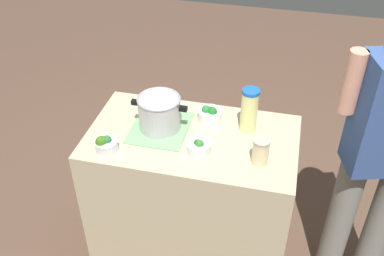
{
  "coord_description": "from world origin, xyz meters",
  "views": [
    {
      "loc": [
        0.41,
        -1.74,
        2.3
      ],
      "look_at": [
        0.0,
        0.0,
        0.95
      ],
      "focal_mm": 42.13,
      "sensor_mm": 36.0,
      "label": 1
    }
  ],
  "objects_px": {
    "lemonade_pitcher": "(249,111)",
    "mason_jar": "(261,151)",
    "broccoli_bowl_front": "(199,147)",
    "broccoli_bowl_back": "(210,114)",
    "broccoli_bowl_center": "(105,144)",
    "cooking_pot": "(159,112)",
    "person_cook": "(381,156)"
  },
  "relations": [
    {
      "from": "lemonade_pitcher",
      "to": "mason_jar",
      "type": "relative_size",
      "value": 1.81
    },
    {
      "from": "broccoli_bowl_front",
      "to": "broccoli_bowl_back",
      "type": "distance_m",
      "value": 0.28
    },
    {
      "from": "mason_jar",
      "to": "broccoli_bowl_center",
      "type": "xyz_separation_m",
      "value": [
        -0.73,
        -0.08,
        -0.03
      ]
    },
    {
      "from": "broccoli_bowl_center",
      "to": "broccoli_bowl_back",
      "type": "bearing_deg",
      "value": 40.12
    },
    {
      "from": "cooking_pot",
      "to": "person_cook",
      "type": "bearing_deg",
      "value": 1.18
    },
    {
      "from": "cooking_pot",
      "to": "lemonade_pitcher",
      "type": "bearing_deg",
      "value": 11.5
    },
    {
      "from": "lemonade_pitcher",
      "to": "mason_jar",
      "type": "height_order",
      "value": "lemonade_pitcher"
    },
    {
      "from": "mason_jar",
      "to": "person_cook",
      "type": "xyz_separation_m",
      "value": [
        0.56,
        0.17,
        -0.06
      ]
    },
    {
      "from": "cooking_pot",
      "to": "mason_jar",
      "type": "xyz_separation_m",
      "value": [
        0.53,
        -0.15,
        -0.03
      ]
    },
    {
      "from": "lemonade_pitcher",
      "to": "broccoli_bowl_center",
      "type": "bearing_deg",
      "value": -153.75
    },
    {
      "from": "broccoli_bowl_back",
      "to": "person_cook",
      "type": "relative_size",
      "value": 0.08
    },
    {
      "from": "broccoli_bowl_back",
      "to": "broccoli_bowl_center",
      "type": "bearing_deg",
      "value": -139.88
    },
    {
      "from": "mason_jar",
      "to": "broccoli_bowl_center",
      "type": "height_order",
      "value": "mason_jar"
    },
    {
      "from": "lemonade_pitcher",
      "to": "cooking_pot",
      "type": "bearing_deg",
      "value": -168.5
    },
    {
      "from": "mason_jar",
      "to": "broccoli_bowl_front",
      "type": "relative_size",
      "value": 1.12
    },
    {
      "from": "cooking_pot",
      "to": "broccoli_bowl_front",
      "type": "xyz_separation_m",
      "value": [
        0.23,
        -0.14,
        -0.07
      ]
    },
    {
      "from": "broccoli_bowl_center",
      "to": "person_cook",
      "type": "bearing_deg",
      "value": 11.01
    },
    {
      "from": "lemonade_pitcher",
      "to": "mason_jar",
      "type": "bearing_deg",
      "value": -69.75
    },
    {
      "from": "mason_jar",
      "to": "broccoli_bowl_center",
      "type": "distance_m",
      "value": 0.74
    },
    {
      "from": "broccoli_bowl_front",
      "to": "lemonade_pitcher",
      "type": "bearing_deg",
      "value": 47.73
    },
    {
      "from": "lemonade_pitcher",
      "to": "broccoli_bowl_back",
      "type": "relative_size",
      "value": 1.89
    },
    {
      "from": "broccoli_bowl_front",
      "to": "broccoli_bowl_center",
      "type": "xyz_separation_m",
      "value": [
        -0.44,
        -0.09,
        0.01
      ]
    },
    {
      "from": "broccoli_bowl_front",
      "to": "broccoli_bowl_back",
      "type": "relative_size",
      "value": 0.93
    },
    {
      "from": "broccoli_bowl_center",
      "to": "person_cook",
      "type": "xyz_separation_m",
      "value": [
        1.29,
        0.25,
        -0.03
      ]
    },
    {
      "from": "cooking_pot",
      "to": "broccoli_bowl_center",
      "type": "xyz_separation_m",
      "value": [
        -0.21,
        -0.23,
        -0.06
      ]
    },
    {
      "from": "cooking_pot",
      "to": "mason_jar",
      "type": "distance_m",
      "value": 0.55
    },
    {
      "from": "cooking_pot",
      "to": "broccoli_bowl_center",
      "type": "bearing_deg",
      "value": -131.96
    },
    {
      "from": "cooking_pot",
      "to": "person_cook",
      "type": "distance_m",
      "value": 1.09
    },
    {
      "from": "person_cook",
      "to": "cooking_pot",
      "type": "bearing_deg",
      "value": -178.82
    },
    {
      "from": "broccoli_bowl_center",
      "to": "person_cook",
      "type": "height_order",
      "value": "person_cook"
    },
    {
      "from": "cooking_pot",
      "to": "lemonade_pitcher",
      "type": "xyz_separation_m",
      "value": [
        0.44,
        0.09,
        0.02
      ]
    },
    {
      "from": "broccoli_bowl_back",
      "to": "person_cook",
      "type": "xyz_separation_m",
      "value": [
        0.86,
        -0.12,
        -0.03
      ]
    }
  ]
}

